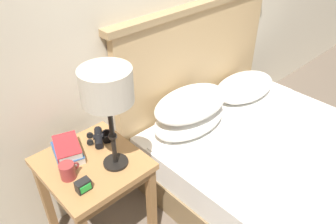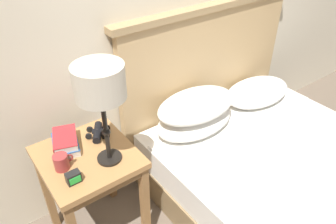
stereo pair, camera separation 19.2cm
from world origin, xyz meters
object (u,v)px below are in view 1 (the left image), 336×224
at_px(book_on_nightstand, 67,153).
at_px(coffee_mug, 68,171).
at_px(book_stacked_on_top, 67,147).
at_px(binoculars_pair, 99,137).
at_px(nightstand, 94,175).
at_px(table_lamp, 107,89).
at_px(bed, 283,166).
at_px(alarm_clock, 83,186).

relative_size(book_on_nightstand, coffee_mug, 2.34).
xyz_separation_m(book_stacked_on_top, binoculars_pair, (0.19, -0.01, -0.04)).
xyz_separation_m(nightstand, binoculars_pair, (0.13, 0.12, 0.12)).
xyz_separation_m(table_lamp, binoculars_pair, (0.04, 0.22, -0.43)).
relative_size(bed, binoculars_pair, 12.48).
bearing_deg(book_on_nightstand, binoculars_pair, -2.35).
bearing_deg(binoculars_pair, nightstand, -137.53).
height_order(book_on_nightstand, binoculars_pair, binoculars_pair).
height_order(table_lamp, alarm_clock, table_lamp).
height_order(bed, book_stacked_on_top, bed).
bearing_deg(nightstand, book_on_nightstand, 118.03).
bearing_deg(binoculars_pair, bed, -33.93).
bearing_deg(binoculars_pair, coffee_mug, -152.77).
height_order(table_lamp, binoculars_pair, table_lamp).
relative_size(nightstand, bed, 0.34).
xyz_separation_m(book_stacked_on_top, alarm_clock, (-0.07, -0.27, -0.03)).
relative_size(book_on_nightstand, alarm_clock, 3.44).
xyz_separation_m(book_on_nightstand, coffee_mug, (-0.07, -0.15, 0.02)).
distance_m(binoculars_pair, alarm_clock, 0.37).
bearing_deg(nightstand, binoculars_pair, 42.47).
bearing_deg(table_lamp, alarm_clock, -168.14).
xyz_separation_m(nightstand, book_on_nightstand, (-0.07, 0.12, 0.12)).
relative_size(table_lamp, alarm_clock, 7.84).
distance_m(bed, book_on_nightstand, 1.43).
relative_size(nightstand, table_lamp, 1.21).
height_order(nightstand, alarm_clock, alarm_clock).
height_order(bed, coffee_mug, bed).
height_order(book_on_nightstand, book_stacked_on_top, book_stacked_on_top).
height_order(book_on_nightstand, alarm_clock, alarm_clock).
distance_m(book_on_nightstand, book_stacked_on_top, 0.04).
relative_size(table_lamp, book_on_nightstand, 2.28).
height_order(bed, alarm_clock, bed).
height_order(bed, binoculars_pair, bed).
bearing_deg(book_on_nightstand, table_lamp, -55.87).
bearing_deg(bed, table_lamp, 156.37).
distance_m(coffee_mug, alarm_clock, 0.13).
bearing_deg(table_lamp, book_on_nightstand, 124.13).
bearing_deg(alarm_clock, coffee_mug, 93.97).
height_order(book_stacked_on_top, alarm_clock, book_stacked_on_top).
distance_m(bed, coffee_mug, 1.44).
bearing_deg(nightstand, book_stacked_on_top, 116.40).
relative_size(nightstand, coffee_mug, 6.46).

